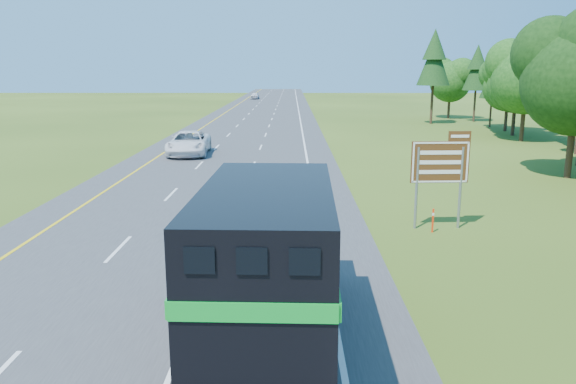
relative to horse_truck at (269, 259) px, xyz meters
name	(u,v)px	position (x,y,z in m)	size (l,w,h in m)	color
road	(249,132)	(-3.88, 46.06, -2.10)	(15.00, 260.00, 0.04)	#38383A
lane_markings	(249,131)	(-3.88, 46.06, -2.07)	(11.15, 260.00, 0.01)	yellow
horse_truck	(269,259)	(0.00, 0.00, 0.00)	(3.00, 8.85, 3.89)	black
white_suv	(189,143)	(-7.24, 29.91, -1.20)	(2.90, 6.29, 1.75)	white
far_car	(255,96)	(-7.50, 111.48, -1.36)	(1.70, 4.22, 1.44)	silver
exit_sign	(441,166)	(6.47, 9.95, 0.46)	(2.34, 0.20, 3.97)	gray
delineator	(433,220)	(6.11, 9.34, -1.60)	(0.08, 0.04, 0.97)	red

